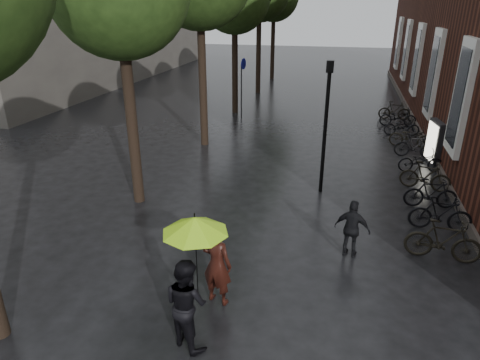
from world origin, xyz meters
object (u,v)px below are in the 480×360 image
(ad_lightbox, at_px, (434,143))
(lamp_post, at_px, (326,116))
(person_burgundy, at_px, (217,264))
(pedestrian_walking, at_px, (352,229))
(parked_bicycles, at_px, (414,151))
(person_black, at_px, (186,303))

(ad_lightbox, relative_size, lamp_post, 0.41)
(person_burgundy, bearing_deg, pedestrian_walking, -123.53)
(person_burgundy, height_order, parked_bicycles, person_burgundy)
(person_burgundy, relative_size, parked_bicycles, 0.12)
(lamp_post, bearing_deg, parked_bicycles, 47.66)
(person_black, xyz_separation_m, parked_bicycles, (5.17, 11.04, -0.41))
(person_burgundy, distance_m, pedestrian_walking, 3.60)
(pedestrian_walking, distance_m, lamp_post, 4.27)
(person_black, height_order, parked_bicycles, person_black)
(person_burgundy, bearing_deg, parked_bicycles, -102.97)
(ad_lightbox, bearing_deg, parked_bicycles, 166.10)
(person_burgundy, distance_m, person_black, 1.27)
(pedestrian_walking, bearing_deg, ad_lightbox, -97.77)
(person_burgundy, xyz_separation_m, person_black, (-0.19, -1.26, -0.01))
(ad_lightbox, distance_m, lamp_post, 5.56)
(pedestrian_walking, bearing_deg, parked_bicycles, -92.96)
(person_burgundy, distance_m, ad_lightbox, 11.24)
(parked_bicycles, bearing_deg, person_burgundy, -116.98)
(parked_bicycles, height_order, ad_lightbox, ad_lightbox)
(parked_bicycles, bearing_deg, pedestrian_walking, -107.54)
(person_black, height_order, ad_lightbox, person_black)
(parked_bicycles, xyz_separation_m, lamp_post, (-3.28, -3.59, 2.07))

